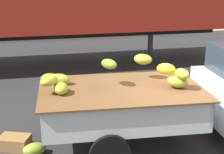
% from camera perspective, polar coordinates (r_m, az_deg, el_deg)
% --- Properties ---
extents(ground, '(220.00, 220.00, 0.00)m').
position_cam_1_polar(ground, '(6.49, 12.70, -10.47)').
color(ground, '#28282B').
extents(curb_strip, '(80.00, 0.80, 0.16)m').
position_cam_1_polar(curb_strip, '(16.19, -3.66, 6.91)').
color(curb_strip, gray).
rests_on(curb_strip, ground).
extents(fallen_banana_bunch_near_tailgate, '(0.45, 0.35, 0.21)m').
position_cam_1_polar(fallen_banana_bunch_near_tailgate, '(6.00, -12.92, -11.75)').
color(fallen_banana_bunch_near_tailgate, olive).
rests_on(fallen_banana_bunch_near_tailgate, ground).
extents(produce_crate, '(0.62, 0.53, 0.22)m').
position_cam_1_polar(produce_crate, '(6.30, -16.08, -10.51)').
color(produce_crate, olive).
rests_on(produce_crate, ground).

